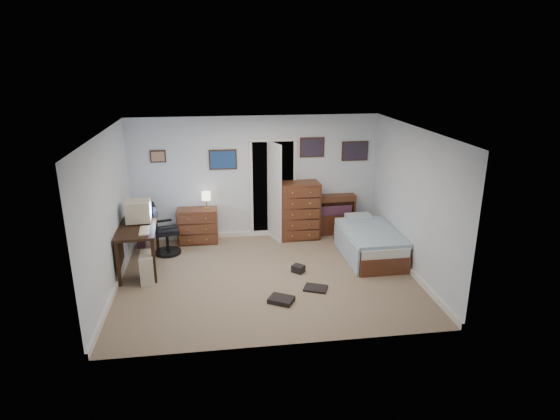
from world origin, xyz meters
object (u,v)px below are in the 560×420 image
object	(u,v)px
office_chair	(164,235)
bed	(368,242)
tall_dresser	(299,210)
computer_desk	(132,235)
low_dresser	(198,226)

from	to	relation	value
office_chair	bed	size ratio (longest dim) A/B	0.56
tall_dresser	bed	bearing A→B (deg)	-47.88
computer_desk	low_dresser	world-z (taller)	computer_desk
computer_desk	low_dresser	bearing A→B (deg)	41.09
computer_desk	low_dresser	distance (m)	1.56
office_chair	bed	bearing A→B (deg)	-23.76
low_dresser	bed	size ratio (longest dim) A/B	0.44
tall_dresser	bed	xyz separation A→B (m)	(1.13, -1.10, -0.31)
bed	low_dresser	bearing A→B (deg)	159.85
bed	computer_desk	bearing A→B (deg)	178.76
low_dresser	bed	world-z (taller)	low_dresser
computer_desk	tall_dresser	xyz separation A→B (m)	(3.15, 1.06, -0.03)
tall_dresser	low_dresser	bearing A→B (deg)	175.70
office_chair	tall_dresser	size ratio (longest dim) A/B	0.85
computer_desk	office_chair	world-z (taller)	office_chair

